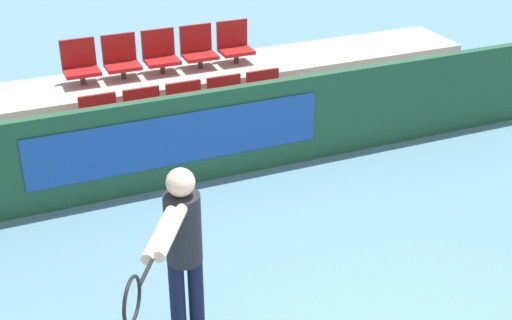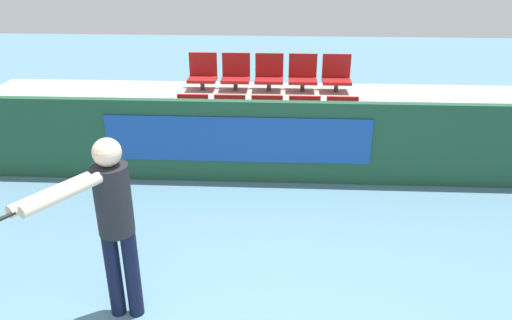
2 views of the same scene
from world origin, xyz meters
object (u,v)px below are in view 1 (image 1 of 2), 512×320
object	(u,v)px
stadium_chair_0	(101,121)
stadium_chair_6	(121,58)
stadium_chair_5	(80,64)
stadium_chair_9	(234,44)
stadium_chair_7	(160,53)
stadium_chair_8	(198,48)
stadium_chair_3	(227,101)
stadium_chair_4	(265,95)
stadium_chair_1	(144,114)
tennis_player	(181,247)
stadium_chair_2	(186,108)

from	to	relation	value
stadium_chair_0	stadium_chair_6	world-z (taller)	stadium_chair_6
stadium_chair_5	stadium_chair_9	size ratio (longest dim) A/B	1.00
stadium_chair_7	stadium_chair_5	bearing A→B (deg)	180.00
stadium_chair_8	stadium_chair_9	world-z (taller)	same
stadium_chair_3	stadium_chair_4	size ratio (longest dim) A/B	1.00
stadium_chair_6	stadium_chair_9	bearing A→B (deg)	0.00
stadium_chair_6	stadium_chair_1	bearing A→B (deg)	-90.00
stadium_chair_0	stadium_chair_8	bearing A→B (deg)	33.83
stadium_chair_7	stadium_chair_8	distance (m)	0.54
stadium_chair_1	stadium_chair_8	xyz separation A→B (m)	(1.09, 1.10, 0.38)
stadium_chair_8	tennis_player	xyz separation A→B (m)	(-1.71, -4.60, 0.01)
stadium_chair_1	stadium_chair_2	world-z (taller)	same
stadium_chair_9	stadium_chair_5	bearing A→B (deg)	180.00
stadium_chair_5	stadium_chair_7	size ratio (longest dim) A/B	1.00
stadium_chair_4	stadium_chair_1	bearing A→B (deg)	180.00
stadium_chair_3	stadium_chair_8	xyz separation A→B (m)	(0.00, 1.10, 0.38)
stadium_chair_4	stadium_chair_7	world-z (taller)	stadium_chair_7
stadium_chair_2	stadium_chair_9	size ratio (longest dim) A/B	1.00
stadium_chair_5	tennis_player	xyz separation A→B (m)	(-0.07, -4.60, 0.01)
stadium_chair_1	stadium_chair_3	world-z (taller)	same
stadium_chair_1	stadium_chair_2	distance (m)	0.54
stadium_chair_6	stadium_chair_8	size ratio (longest dim) A/B	1.00
stadium_chair_6	stadium_chair_9	size ratio (longest dim) A/B	1.00
stadium_chair_7	stadium_chair_6	bearing A→B (deg)	180.00
stadium_chair_1	stadium_chair_6	size ratio (longest dim) A/B	1.00
stadium_chair_1	tennis_player	distance (m)	3.58
stadium_chair_3	stadium_chair_9	world-z (taller)	stadium_chair_9
stadium_chair_5	stadium_chair_8	bearing A→B (deg)	0.00
stadium_chair_1	stadium_chair_6	bearing A→B (deg)	90.00
stadium_chair_5	stadium_chair_8	distance (m)	1.63
stadium_chair_2	stadium_chair_4	bearing A→B (deg)	0.00
stadium_chair_0	stadium_chair_2	bearing A→B (deg)	0.00
stadium_chair_4	tennis_player	bearing A→B (deg)	-122.69
stadium_chair_5	stadium_chair_8	xyz separation A→B (m)	(1.63, 0.00, 0.00)
stadium_chair_6	stadium_chair_9	xyz separation A→B (m)	(1.63, 0.00, 0.00)
stadium_chair_2	stadium_chair_6	world-z (taller)	stadium_chair_6
stadium_chair_8	stadium_chair_4	bearing A→B (deg)	-63.55
tennis_player	stadium_chair_6	bearing A→B (deg)	114.20
stadium_chair_5	stadium_chair_7	xyz separation A→B (m)	(1.09, 0.00, 0.00)
stadium_chair_1	stadium_chair_9	bearing A→B (deg)	33.83
stadium_chair_1	stadium_chair_4	world-z (taller)	same
stadium_chair_0	stadium_chair_8	xyz separation A→B (m)	(1.63, 1.10, 0.38)
stadium_chair_0	stadium_chair_5	distance (m)	1.16
stadium_chair_2	stadium_chair_3	world-z (taller)	same
stadium_chair_2	tennis_player	bearing A→B (deg)	-108.33
stadium_chair_5	stadium_chair_7	world-z (taller)	same
stadium_chair_7	tennis_player	xyz separation A→B (m)	(-1.16, -4.60, 0.01)
stadium_chair_3	stadium_chair_5	size ratio (longest dim) A/B	1.00
stadium_chair_9	stadium_chair_2	bearing A→B (deg)	-134.85
stadium_chair_3	stadium_chair_7	xyz separation A→B (m)	(-0.54, 1.10, 0.38)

